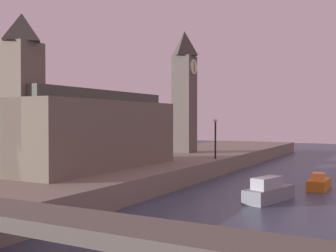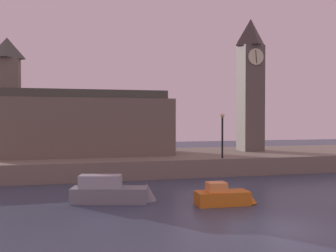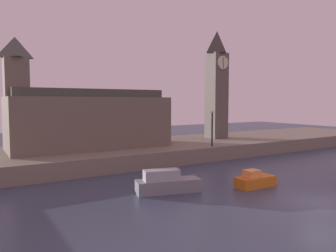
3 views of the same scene
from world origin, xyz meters
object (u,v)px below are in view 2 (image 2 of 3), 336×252
(parliament_hall, at_px, (80,122))
(streetlamp, at_px, (222,130))
(clock_tower, at_px, (251,83))
(boat_cruiser_grey, at_px, (115,192))
(boat_patrol_orange, at_px, (227,196))

(parliament_hall, distance_m, streetlamp, 13.04)
(clock_tower, bearing_deg, boat_cruiser_grey, -138.26)
(streetlamp, height_order, boat_patrol_orange, streetlamp)
(streetlamp, height_order, boat_cruiser_grey, streetlamp)
(streetlamp, bearing_deg, parliament_hall, 152.70)
(clock_tower, distance_m, parliament_hall, 17.61)
(boat_patrol_orange, bearing_deg, parliament_hall, 116.05)
(streetlamp, distance_m, boat_patrol_orange, 11.16)
(clock_tower, height_order, parliament_hall, clock_tower)
(parliament_hall, distance_m, boat_patrol_orange, 18.16)
(clock_tower, relative_size, boat_cruiser_grey, 2.61)
(clock_tower, height_order, streetlamp, clock_tower)
(parliament_hall, height_order, boat_cruiser_grey, parliament_hall)
(streetlamp, relative_size, boat_cruiser_grey, 0.73)
(parliament_hall, xyz_separation_m, streetlamp, (11.57, -5.97, -0.62))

